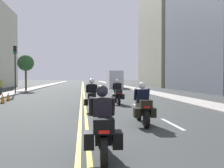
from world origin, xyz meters
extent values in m
plane|color=#343838|center=(0.00, 48.00, 0.00)|extent=(264.00, 264.00, 0.00)
cube|color=#9B9290|center=(-7.56, 48.00, 0.06)|extent=(2.04, 144.00, 0.12)
cube|color=#AAA39E|center=(7.56, 48.00, 0.06)|extent=(2.04, 144.00, 0.12)
cube|color=yellow|center=(-0.12, 48.00, 0.00)|extent=(0.12, 132.00, 0.01)
cube|color=yellow|center=(0.12, 48.00, 0.00)|extent=(0.12, 132.00, 0.01)
cube|color=silver|center=(3.27, 8.00, 0.00)|extent=(0.14, 2.40, 0.01)
cube|color=silver|center=(3.27, 14.00, 0.00)|extent=(0.14, 2.40, 0.01)
cube|color=silver|center=(3.27, 20.00, 0.00)|extent=(0.14, 2.40, 0.01)
cube|color=silver|center=(3.27, 26.00, 0.00)|extent=(0.14, 2.40, 0.01)
cube|color=silver|center=(3.27, 32.00, 0.00)|extent=(0.14, 2.40, 0.01)
cube|color=silver|center=(3.27, 38.00, 0.00)|extent=(0.14, 2.40, 0.01)
cube|color=silver|center=(3.27, 44.00, 0.00)|extent=(0.14, 2.40, 0.01)
cube|color=silver|center=(3.27, 50.00, 0.00)|extent=(0.14, 2.40, 0.01)
cube|color=silver|center=(3.27, 56.00, 0.00)|extent=(0.14, 2.40, 0.01)
cube|color=slate|center=(17.58, 29.68, 8.14)|extent=(9.29, 16.85, 16.28)
cube|color=#9D9D86|center=(17.77, 48.98, 11.65)|extent=(9.67, 17.76, 23.30)
cube|color=#2D3847|center=(22.63, 48.98, 5.82)|extent=(0.04, 14.92, 0.90)
cube|color=#2D3847|center=(22.63, 48.98, 10.10)|extent=(0.04, 14.92, 0.90)
cube|color=#2D3847|center=(22.63, 48.98, 14.37)|extent=(0.04, 14.92, 0.90)
cylinder|color=black|center=(0.43, 5.14, 0.30)|extent=(0.15, 0.61, 0.60)
cylinder|color=black|center=(0.38, 3.63, 0.30)|extent=(0.15, 0.61, 0.60)
cube|color=silver|center=(0.43, 5.14, 0.62)|extent=(0.15, 0.32, 0.04)
cube|color=black|center=(0.40, 4.39, 0.58)|extent=(0.36, 1.15, 0.40)
cube|color=black|center=(0.38, 3.71, 0.80)|extent=(0.41, 0.37, 0.28)
cube|color=red|center=(0.37, 3.52, 0.72)|extent=(0.20, 0.04, 0.06)
cube|color=black|center=(0.11, 3.94, 0.48)|extent=(0.22, 0.45, 0.32)
cube|color=black|center=(0.67, 3.92, 0.48)|extent=(0.22, 0.45, 0.32)
cube|color=#B2C1CC|center=(0.42, 4.87, 0.96)|extent=(0.36, 0.13, 0.36)
cube|color=black|center=(0.40, 4.34, 1.03)|extent=(0.41, 0.27, 0.51)
cylinder|color=black|center=(0.17, 4.49, 1.08)|extent=(0.11, 0.28, 0.45)
cylinder|color=black|center=(0.65, 4.48, 1.08)|extent=(0.11, 0.28, 0.45)
sphere|color=black|center=(0.40, 4.37, 1.43)|extent=(0.26, 0.26, 0.26)
cylinder|color=black|center=(2.22, 8.95, 0.31)|extent=(0.18, 0.63, 0.62)
cylinder|color=black|center=(2.13, 7.32, 0.31)|extent=(0.18, 0.63, 0.62)
cube|color=silver|center=(2.22, 8.95, 0.64)|extent=(0.16, 0.33, 0.04)
cube|color=black|center=(2.18, 8.14, 0.59)|extent=(0.39, 1.26, 0.40)
cube|color=black|center=(2.13, 7.40, 0.81)|extent=(0.42, 0.38, 0.28)
cube|color=red|center=(2.12, 7.21, 0.73)|extent=(0.20, 0.04, 0.06)
cube|color=black|center=(1.87, 7.66, 0.49)|extent=(0.23, 0.45, 0.32)
cube|color=black|center=(2.43, 7.63, 0.49)|extent=(0.23, 0.45, 0.32)
cube|color=#B2C1CC|center=(2.21, 8.66, 0.97)|extent=(0.37, 0.14, 0.36)
cube|color=black|center=(2.17, 8.09, 1.04)|extent=(0.41, 0.28, 0.50)
cylinder|color=black|center=(1.94, 8.25, 1.09)|extent=(0.12, 0.29, 0.45)
cylinder|color=black|center=(2.42, 8.22, 1.09)|extent=(0.12, 0.29, 0.45)
sphere|color=white|center=(2.17, 8.12, 1.43)|extent=(0.26, 0.26, 0.26)
cylinder|color=black|center=(0.45, 12.83, 0.33)|extent=(0.13, 0.67, 0.67)
cylinder|color=black|center=(0.42, 11.19, 0.33)|extent=(0.13, 0.67, 0.67)
cube|color=silver|center=(0.45, 12.83, 0.69)|extent=(0.15, 0.32, 0.04)
cube|color=black|center=(0.44, 12.01, 0.61)|extent=(0.35, 1.26, 0.40)
cube|color=black|center=(0.42, 11.27, 0.83)|extent=(0.41, 0.37, 0.28)
cube|color=red|center=(0.42, 11.08, 0.75)|extent=(0.20, 0.03, 0.06)
cube|color=black|center=(0.15, 11.52, 0.51)|extent=(0.21, 0.44, 0.32)
cube|color=black|center=(0.71, 11.51, 0.51)|extent=(0.21, 0.44, 0.32)
cube|color=#B2C1CC|center=(0.45, 12.53, 0.99)|extent=(0.36, 0.13, 0.36)
cube|color=black|center=(0.44, 11.96, 1.11)|extent=(0.41, 0.27, 0.58)
cylinder|color=black|center=(0.20, 12.11, 1.16)|extent=(0.11, 0.28, 0.45)
cylinder|color=black|center=(0.68, 12.10, 1.16)|extent=(0.11, 0.28, 0.45)
sphere|color=white|center=(0.44, 11.99, 1.54)|extent=(0.26, 0.26, 0.26)
cylinder|color=black|center=(2.23, 16.25, 0.32)|extent=(0.11, 0.65, 0.65)
cylinder|color=black|center=(2.23, 14.66, 0.32)|extent=(0.11, 0.65, 0.65)
cube|color=silver|center=(2.23, 16.25, 0.67)|extent=(0.14, 0.32, 0.04)
cube|color=black|center=(2.23, 15.46, 0.60)|extent=(0.32, 1.21, 0.40)
cube|color=black|center=(2.23, 14.74, 0.82)|extent=(0.40, 0.36, 0.28)
cube|color=red|center=(2.23, 14.55, 0.74)|extent=(0.20, 0.03, 0.06)
cube|color=black|center=(1.95, 14.98, 0.50)|extent=(0.20, 0.44, 0.32)
cube|color=black|center=(2.51, 14.98, 0.50)|extent=(0.20, 0.44, 0.32)
cube|color=#B2C1CC|center=(2.23, 15.97, 0.98)|extent=(0.36, 0.12, 0.36)
cube|color=black|center=(2.23, 15.41, 1.09)|extent=(0.40, 0.26, 0.56)
cylinder|color=black|center=(1.99, 15.56, 1.14)|extent=(0.10, 0.28, 0.45)
cylinder|color=black|center=(2.47, 15.56, 1.14)|extent=(0.10, 0.28, 0.45)
sphere|color=white|center=(2.23, 15.44, 1.51)|extent=(0.26, 0.26, 0.26)
cube|color=black|center=(-5.39, 16.79, 0.01)|extent=(0.35, 0.35, 0.03)
cone|color=orange|center=(-5.39, 16.79, 0.35)|extent=(0.28, 0.28, 0.64)
cylinder|color=white|center=(-5.39, 16.79, 0.43)|extent=(0.19, 0.19, 0.08)
cube|color=black|center=(-5.54, 18.65, 0.01)|extent=(0.34, 0.34, 0.03)
cone|color=orange|center=(-5.54, 18.65, 0.33)|extent=(0.28, 0.28, 0.61)
cylinder|color=white|center=(-5.54, 18.65, 0.41)|extent=(0.19, 0.19, 0.08)
cylinder|color=black|center=(-6.94, 26.25, 2.12)|extent=(0.12, 0.12, 4.23)
cube|color=black|center=(-6.94, 26.25, 4.58)|extent=(0.28, 0.28, 0.80)
sphere|color=green|center=(-6.94, 26.10, 4.30)|extent=(0.18, 0.18, 0.18)
cube|color=#282A34|center=(-7.83, 24.19, 0.41)|extent=(0.31, 0.25, 0.82)
cube|color=olive|center=(-7.83, 24.19, 1.15)|extent=(0.40, 0.28, 0.65)
sphere|color=tan|center=(-7.83, 24.19, 1.59)|extent=(0.22, 0.22, 0.22)
cylinder|color=#473923|center=(-7.37, 33.23, 1.45)|extent=(0.24, 0.24, 2.90)
sphere|color=#2E5E2D|center=(-7.37, 33.23, 3.63)|extent=(2.09, 2.09, 2.09)
cube|color=#BEB7C4|center=(5.14, 43.30, 1.10)|extent=(2.00, 1.80, 2.20)
cube|color=silver|center=(5.14, 40.30, 1.40)|extent=(2.20, 5.20, 2.80)
cylinder|color=black|center=(5.14, 42.90, 0.45)|extent=(2.00, 0.90, 0.90)
cylinder|color=black|center=(5.14, 38.70, 0.45)|extent=(2.00, 0.90, 0.90)
camera|label=1|loc=(-0.02, -1.15, 1.72)|focal=41.12mm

